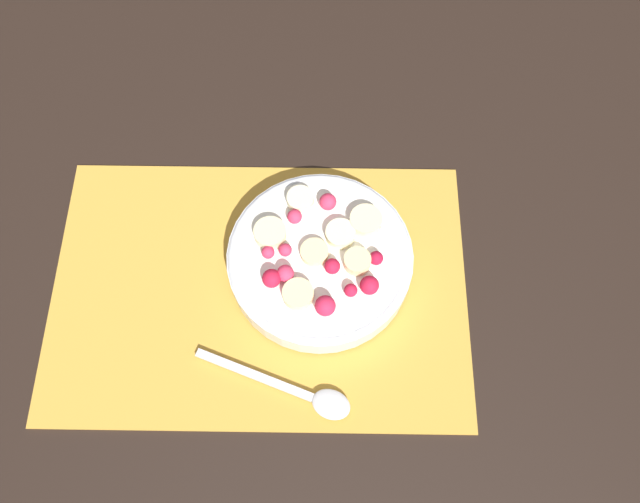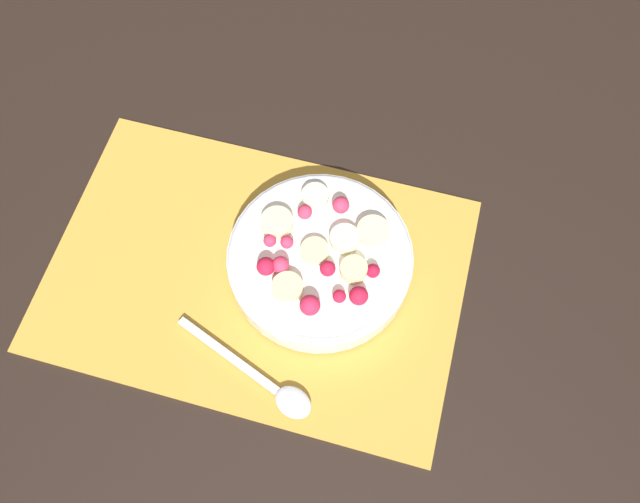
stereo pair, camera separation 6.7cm
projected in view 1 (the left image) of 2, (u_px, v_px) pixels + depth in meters
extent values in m
plane|color=black|center=(260.00, 289.00, 0.70)|extent=(3.00, 3.00, 0.00)
cube|color=gold|center=(259.00, 288.00, 0.70)|extent=(0.46, 0.31, 0.01)
cylinder|color=silver|center=(320.00, 260.00, 0.69)|extent=(0.20, 0.20, 0.03)
torus|color=silver|center=(320.00, 256.00, 0.68)|extent=(0.20, 0.20, 0.01)
cylinder|color=white|center=(320.00, 255.00, 0.68)|extent=(0.18, 0.18, 0.00)
cylinder|color=#F4EAB7|center=(340.00, 234.00, 0.68)|extent=(0.04, 0.04, 0.01)
cylinder|color=beige|center=(357.00, 261.00, 0.67)|extent=(0.04, 0.04, 0.01)
cylinder|color=beige|center=(314.00, 252.00, 0.67)|extent=(0.04, 0.04, 0.01)
cylinder|color=beige|center=(298.00, 294.00, 0.65)|extent=(0.04, 0.04, 0.01)
cylinder|color=beige|center=(270.00, 233.00, 0.68)|extent=(0.05, 0.05, 0.01)
cylinder|color=#F4EAB7|center=(300.00, 200.00, 0.70)|extent=(0.04, 0.04, 0.01)
cylinder|color=beige|center=(366.00, 221.00, 0.68)|extent=(0.04, 0.04, 0.01)
sphere|color=#DB3356|center=(295.00, 217.00, 0.69)|extent=(0.02, 0.02, 0.02)
sphere|color=#D12347|center=(325.00, 306.00, 0.64)|extent=(0.02, 0.02, 0.02)
sphere|color=#DB3356|center=(268.00, 252.00, 0.67)|extent=(0.01, 0.01, 0.01)
sphere|color=#B21433|center=(376.00, 258.00, 0.67)|extent=(0.02, 0.02, 0.02)
sphere|color=#DB3356|center=(285.00, 250.00, 0.67)|extent=(0.01, 0.01, 0.01)
sphere|color=#DB3356|center=(286.00, 269.00, 0.66)|extent=(0.02, 0.02, 0.02)
sphere|color=#DB3356|center=(328.00, 202.00, 0.69)|extent=(0.02, 0.02, 0.02)
sphere|color=red|center=(272.00, 278.00, 0.65)|extent=(0.02, 0.02, 0.02)
sphere|color=red|center=(351.00, 290.00, 0.65)|extent=(0.01, 0.01, 0.01)
sphere|color=red|center=(369.00, 285.00, 0.65)|extent=(0.02, 0.02, 0.02)
sphere|color=red|center=(332.00, 266.00, 0.66)|extent=(0.02, 0.02, 0.02)
cube|color=silver|center=(256.00, 375.00, 0.66)|extent=(0.13, 0.06, 0.00)
ellipsoid|color=silver|center=(331.00, 404.00, 0.64)|extent=(0.05, 0.04, 0.01)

